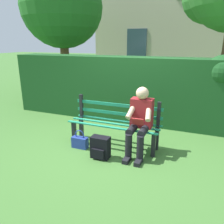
{
  "coord_description": "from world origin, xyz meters",
  "views": [
    {
      "loc": [
        -1.44,
        3.69,
        1.93
      ],
      "look_at": [
        0.0,
        0.1,
        0.71
      ],
      "focal_mm": 36.12,
      "sensor_mm": 36.0,
      "label": 1
    }
  ],
  "objects_px": {
    "backpack": "(100,148)",
    "tree_far": "(60,9)",
    "park_bench": "(115,123)",
    "person_seated": "(140,120)",
    "handbag": "(80,142)"
  },
  "relations": [
    {
      "from": "backpack",
      "to": "tree_far",
      "type": "relative_size",
      "value": 0.09
    },
    {
      "from": "park_bench",
      "to": "backpack",
      "type": "bearing_deg",
      "value": 85.53
    },
    {
      "from": "person_seated",
      "to": "handbag",
      "type": "distance_m",
      "value": 1.22
    },
    {
      "from": "backpack",
      "to": "tree_far",
      "type": "distance_m",
      "value": 5.84
    },
    {
      "from": "handbag",
      "to": "tree_far",
      "type": "relative_size",
      "value": 0.08
    },
    {
      "from": "park_bench",
      "to": "backpack",
      "type": "distance_m",
      "value": 0.64
    },
    {
      "from": "person_seated",
      "to": "tree_far",
      "type": "xyz_separation_m",
      "value": [
        3.85,
        -3.53,
        2.35
      ]
    },
    {
      "from": "park_bench",
      "to": "handbag",
      "type": "distance_m",
      "value": 0.75
    },
    {
      "from": "tree_far",
      "to": "person_seated",
      "type": "bearing_deg",
      "value": 137.48
    },
    {
      "from": "person_seated",
      "to": "backpack",
      "type": "bearing_deg",
      "value": 36.62
    },
    {
      "from": "person_seated",
      "to": "tree_far",
      "type": "bearing_deg",
      "value": -42.52
    },
    {
      "from": "park_bench",
      "to": "handbag",
      "type": "xyz_separation_m",
      "value": [
        0.56,
        0.38,
        -0.32
      ]
    },
    {
      "from": "park_bench",
      "to": "person_seated",
      "type": "bearing_deg",
      "value": 162.53
    },
    {
      "from": "tree_far",
      "to": "handbag",
      "type": "bearing_deg",
      "value": 126.4
    },
    {
      "from": "park_bench",
      "to": "person_seated",
      "type": "distance_m",
      "value": 0.58
    }
  ]
}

